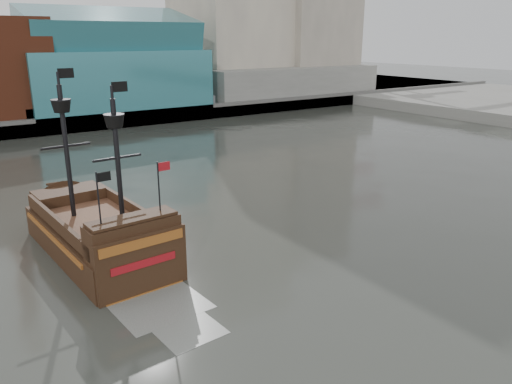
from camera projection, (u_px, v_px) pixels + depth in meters
ground at (378, 304)px, 27.84m from camera, size 400.00×400.00×0.00m
promenade_far at (31, 105)px, 99.91m from camera, size 220.00×60.00×2.00m
seawall at (70, 124)px, 76.62m from camera, size 220.00×1.00×2.60m
crane_a at (353, 16)px, 129.09m from camera, size 22.50×4.00×32.25m
crane_b at (352, 31)px, 143.20m from camera, size 19.10×4.00×26.25m
pirate_ship at (100, 239)px, 33.70m from camera, size 6.53×18.02×13.26m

